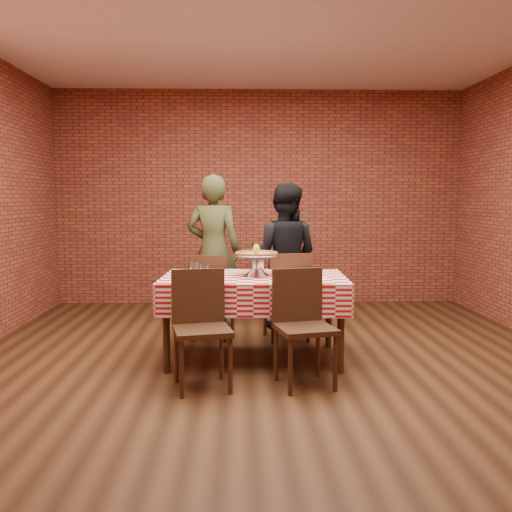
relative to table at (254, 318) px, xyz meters
name	(u,v)px	position (x,y,z in m)	size (l,w,h in m)	color
ground	(271,368)	(0.14, -0.27, -0.38)	(6.00, 6.00, 0.00)	black
back_wall	(259,198)	(0.14, 2.73, 1.08)	(5.50, 5.50, 0.00)	brown
table	(254,318)	(0.00, 0.00, 0.00)	(1.60, 0.96, 0.75)	#3D2512
tablecloth	(254,291)	(0.00, 0.00, 0.25)	(1.64, 1.00, 0.28)	red
pizza_stand	(256,265)	(0.02, 0.03, 0.48)	(0.42, 0.42, 0.19)	silver
pizza	(256,254)	(0.02, 0.03, 0.57)	(0.39, 0.39, 0.03)	beige
lemon	(256,249)	(0.02, 0.03, 0.62)	(0.07, 0.07, 0.09)	yellow
water_glass_left	(205,271)	(-0.43, -0.13, 0.44)	(0.08, 0.08, 0.12)	white
water_glass_right	(195,268)	(-0.53, 0.09, 0.44)	(0.08, 0.08, 0.12)	white
side_plate	(308,277)	(0.48, -0.10, 0.39)	(0.15, 0.15, 0.01)	white
sweetener_packet_a	(317,278)	(0.54, -0.16, 0.39)	(0.05, 0.04, 0.01)	white
sweetener_packet_b	(324,278)	(0.60, -0.17, 0.39)	(0.05, 0.04, 0.01)	white
condiment_caddy	(257,264)	(0.04, 0.29, 0.46)	(0.11, 0.09, 0.15)	silver
chair_near_left	(202,331)	(-0.41, -0.76, 0.07)	(0.42, 0.42, 0.90)	#3D2512
chair_near_right	(305,329)	(0.37, -0.73, 0.07)	(0.42, 0.42, 0.90)	#3D2512
chair_far_left	(212,296)	(-0.41, 0.78, 0.07)	(0.40, 0.40, 0.88)	#3D2512
chair_far_right	(286,296)	(0.35, 0.70, 0.08)	(0.43, 0.43, 0.91)	#3D2512
diner_olive	(214,250)	(-0.42, 1.39, 0.48)	(0.62, 0.41, 1.71)	#434825
diner_black	(284,256)	(0.37, 1.24, 0.43)	(0.78, 0.61, 1.61)	black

